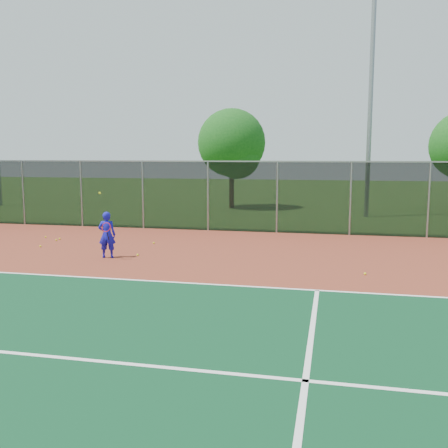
# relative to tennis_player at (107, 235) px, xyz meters

# --- Properties ---
(ground) EXTENTS (120.00, 120.00, 0.00)m
(ground) POSITION_rel_tennis_player_xyz_m (4.69, -5.58, -0.76)
(ground) COLOR #2D5919
(ground) RESTS_ON ground
(court_apron) EXTENTS (30.00, 20.00, 0.02)m
(court_apron) POSITION_rel_tennis_player_xyz_m (4.69, -3.58, -0.75)
(court_apron) COLOR brown
(court_apron) RESTS_ON ground
(court_green) EXTENTS (22.00, 13.00, 0.01)m
(court_green) POSITION_rel_tennis_player_xyz_m (6.69, -9.08, -0.74)
(court_green) COLOR #0E4122
(court_green) RESTS_ON court_apron
(court_lines) EXTENTS (22.10, 13.05, 0.00)m
(court_lines) POSITION_rel_tennis_player_xyz_m (6.69, -7.46, -0.73)
(court_lines) COLOR white
(court_lines) RESTS_ON court_apron
(fence_back) EXTENTS (30.00, 0.06, 3.03)m
(fence_back) POSITION_rel_tennis_player_xyz_m (4.69, 6.42, 0.80)
(fence_back) COLOR black
(fence_back) RESTS_ON court_apron
(tennis_player) EXTENTS (0.60, 0.65, 2.10)m
(tennis_player) POSITION_rel_tennis_player_xyz_m (0.00, 0.00, 0.00)
(tennis_player) COLOR #1413B7
(tennis_player) RESTS_ON court_apron
(practice_ball_0) EXTENTS (0.07, 0.07, 0.07)m
(practice_ball_0) POSITION_rel_tennis_player_xyz_m (-3.35, 2.79, -0.71)
(practice_ball_0) COLOR yellow
(practice_ball_0) RESTS_ON court_apron
(practice_ball_1) EXTENTS (0.07, 0.07, 0.07)m
(practice_ball_1) POSITION_rel_tennis_player_xyz_m (-3.32, 2.51, -0.71)
(practice_ball_1) COLOR yellow
(practice_ball_1) RESTS_ON court_apron
(practice_ball_2) EXTENTS (0.07, 0.07, 0.07)m
(practice_ball_2) POSITION_rel_tennis_player_xyz_m (-3.17, 1.20, -0.71)
(practice_ball_2) COLOR yellow
(practice_ball_2) RESTS_ON court_apron
(practice_ball_3) EXTENTS (0.07, 0.07, 0.07)m
(practice_ball_3) POSITION_rel_tennis_player_xyz_m (-4.12, 3.06, -0.71)
(practice_ball_3) COLOR yellow
(practice_ball_3) RESTS_ON court_apron
(practice_ball_4) EXTENTS (0.07, 0.07, 0.07)m
(practice_ball_4) POSITION_rel_tennis_player_xyz_m (0.84, 0.46, -0.71)
(practice_ball_4) COLOR yellow
(practice_ball_4) RESTS_ON court_apron
(practice_ball_6) EXTENTS (0.07, 0.07, 0.07)m
(practice_ball_6) POSITION_rel_tennis_player_xyz_m (7.91, -0.66, -0.71)
(practice_ball_6) COLOR yellow
(practice_ball_6) RESTS_ON court_apron
(practice_ball_7) EXTENTS (0.07, 0.07, 0.07)m
(practice_ball_7) POSITION_rel_tennis_player_xyz_m (0.55, 2.71, -0.71)
(practice_ball_7) COLOR yellow
(practice_ball_7) RESTS_ON court_apron
(floodlight_n) EXTENTS (0.90, 0.40, 12.03)m
(floodlight_n) POSITION_rel_tennis_player_xyz_m (8.75, 13.13, 6.02)
(floodlight_n) COLOR gray
(floodlight_n) RESTS_ON ground
(tree_back_left) EXTENTS (4.19, 4.19, 6.15)m
(tree_back_left) POSITION_rel_tennis_player_xyz_m (0.87, 15.96, 3.09)
(tree_back_left) COLOR #382614
(tree_back_left) RESTS_ON ground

